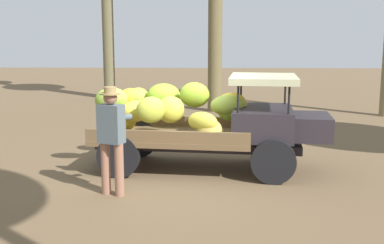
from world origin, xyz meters
TOP-DOWN VIEW (x-y plane):
  - ground_plane at (0.00, 0.00)m, footprint 60.00×60.00m
  - truck at (0.66, 0.25)m, footprint 4.57×2.21m
  - farmer at (-0.95, -1.34)m, footprint 0.56×0.52m

SIDE VIEW (x-z plane):
  - ground_plane at x=0.00m, z-range 0.00..0.00m
  - truck at x=0.66m, z-range 0.04..1.88m
  - farmer at x=-0.95m, z-range 0.13..1.90m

